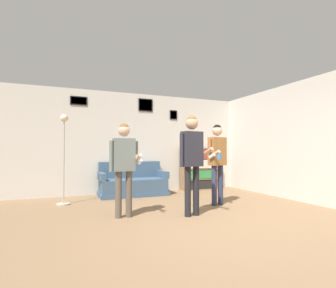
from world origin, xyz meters
TOP-DOWN VIEW (x-y plane):
  - ground_plane at (0.00, 0.00)m, footprint 20.00×20.00m
  - wall_back at (-0.00, 3.88)m, footprint 7.60×0.08m
  - wall_right at (2.63, 1.92)m, footprint 0.06×6.25m
  - couch at (-0.63, 3.46)m, footprint 1.70×0.80m
  - bookshelf at (1.42, 3.66)m, footprint 1.12×0.30m
  - floor_lamp at (-2.27, 2.84)m, footprint 0.28×0.28m
  - person_player_foreground_left at (-1.33, 1.33)m, footprint 0.50×0.43m
  - person_player_foreground_center at (-0.20, 0.99)m, footprint 0.54×0.45m
  - person_watcher_holding_cup at (0.71, 1.60)m, footprint 0.49×0.48m
  - drinking_cup at (1.47, 3.66)m, footprint 0.09×0.09m

SIDE VIEW (x-z plane):
  - ground_plane at x=0.00m, z-range 0.00..0.00m
  - couch at x=-0.63m, z-range -0.14..0.70m
  - bookshelf at x=1.42m, z-range 0.00..1.20m
  - person_player_foreground_left at x=-1.33m, z-range 0.18..1.78m
  - person_watcher_holding_cup at x=0.71m, z-range 0.19..1.88m
  - person_player_foreground_center at x=-0.20m, z-range 0.21..1.96m
  - floor_lamp at x=-2.27m, z-range 0.19..2.10m
  - drinking_cup at x=1.47m, z-range 1.20..1.32m
  - wall_right at x=2.63m, z-range 0.00..2.70m
  - wall_back at x=0.00m, z-range 0.01..2.71m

